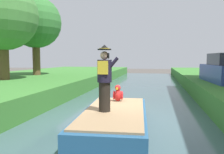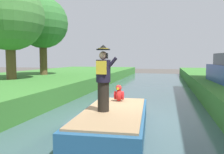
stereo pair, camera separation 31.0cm
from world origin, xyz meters
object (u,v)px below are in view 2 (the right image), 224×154
Objects in this scene: parrot_plush at (119,94)px; tree_broad at (43,23)px; tree_slender at (9,17)px; person_pirate at (103,78)px; boat at (114,120)px.

tree_broad is at bearing 134.65° from parrot_plush.
person_pirate is at bearing -36.45° from tree_slender.
parrot_plush is at bearing 95.58° from boat.
parrot_plush is at bearing -45.35° from tree_broad.
tree_broad is at bearing 92.63° from tree_slender.
tree_broad is (-7.55, 7.64, 3.85)m from parrot_plush.
tree_broad is at bearing 130.65° from boat.
person_pirate is 0.32× the size of tree_broad.
tree_broad reaches higher than boat.
parrot_plush is 0.10× the size of tree_broad.
person_pirate is 1.69m from parrot_plush.
tree_broad is (-0.17, 3.81, 0.20)m from tree_slender.
tree_slender is (-7.50, 5.13, 4.21)m from boat.
person_pirate is 0.33× the size of tree_slender.
boat is 10.01m from tree_slender.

